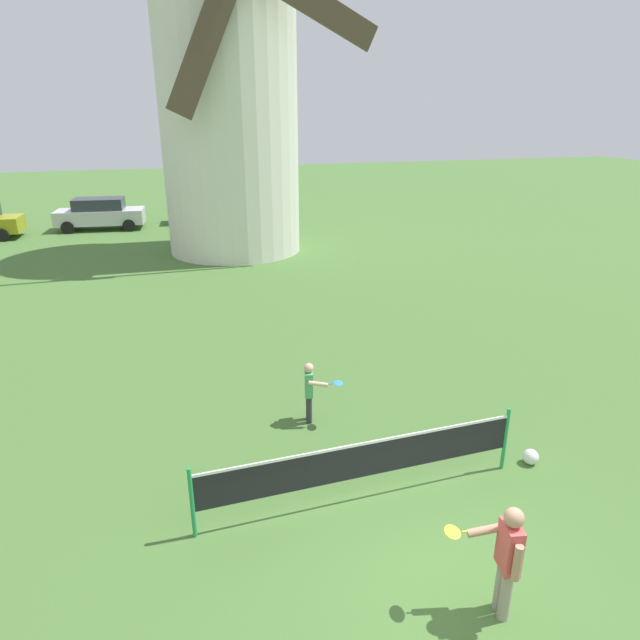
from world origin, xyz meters
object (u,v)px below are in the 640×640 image
parked_car_silver (100,213)px  tennis_net (363,460)px  windmill (227,65)px  stray_ball (531,457)px  player_far (310,389)px  player_near (506,556)px  parked_car_green (210,207)px

parked_car_silver → tennis_net: bearing=-79.2°
windmill → stray_ball: 18.42m
tennis_net → player_far: size_ratio=4.19×
tennis_net → player_near: player_near is taller
tennis_net → parked_car_silver: (-4.51, 23.56, 0.13)m
tennis_net → stray_ball: (3.00, -0.04, -0.56)m
windmill → parked_car_silver: windmill is taller
tennis_net → parked_car_silver: 23.99m
stray_ball → parked_car_silver: parked_car_silver is taller
windmill → player_near: size_ratio=10.28×
parked_car_green → tennis_net: bearing=-92.5°
player_near → parked_car_green: bearing=89.3°
tennis_net → parked_car_green: 23.94m
stray_ball → parked_car_green: size_ratio=0.06×
windmill → player_far: windmill is taller
windmill → player_far: 15.92m
windmill → stray_ball: bearing=-83.8°
stray_ball → parked_car_green: parked_car_green is taller
windmill → parked_car_green: bearing=90.9°
player_far → parked_car_green: bearing=87.1°
windmill → player_far: size_ratio=12.64×
stray_ball → windmill: bearing=96.2°
player_near → tennis_net: bearing=107.3°
parked_car_silver → stray_ball: bearing=-72.4°
parked_car_green → stray_ball: bearing=-85.3°
player_near → stray_ball: size_ratio=5.69×
player_far → parked_car_silver: (-4.45, 21.16, 0.13)m
parked_car_silver → player_far: bearing=-78.1°
player_far → windmill: bearing=85.2°
player_near → parked_car_silver: 26.45m
windmill → player_far: (-1.21, -14.46, -6.55)m
windmill → tennis_net: (-1.15, -16.86, -6.54)m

